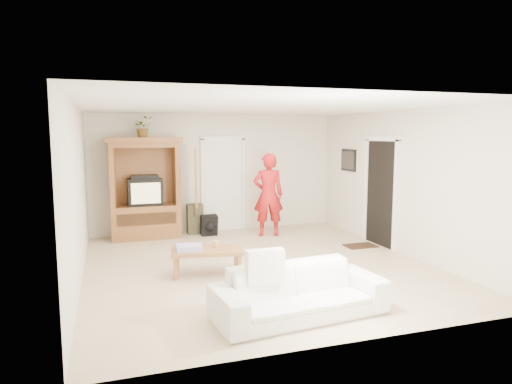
# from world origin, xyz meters

# --- Properties ---
(floor) EXTENTS (6.00, 6.00, 0.00)m
(floor) POSITION_xyz_m (0.00, 0.00, 0.00)
(floor) COLOR tan
(floor) RESTS_ON ground
(ceiling) EXTENTS (6.00, 6.00, 0.00)m
(ceiling) POSITION_xyz_m (0.00, 0.00, 2.60)
(ceiling) COLOR white
(ceiling) RESTS_ON floor
(wall_back) EXTENTS (5.50, 0.00, 5.50)m
(wall_back) POSITION_xyz_m (0.00, 3.00, 1.30)
(wall_back) COLOR silver
(wall_back) RESTS_ON floor
(wall_front) EXTENTS (5.50, 0.00, 5.50)m
(wall_front) POSITION_xyz_m (0.00, -3.00, 1.30)
(wall_front) COLOR silver
(wall_front) RESTS_ON floor
(wall_left) EXTENTS (0.00, 6.00, 6.00)m
(wall_left) POSITION_xyz_m (-2.75, 0.00, 1.30)
(wall_left) COLOR silver
(wall_left) RESTS_ON floor
(wall_right) EXTENTS (0.00, 6.00, 6.00)m
(wall_right) POSITION_xyz_m (2.75, 0.00, 1.30)
(wall_right) COLOR silver
(wall_right) RESTS_ON floor
(armoire) EXTENTS (1.82, 1.14, 2.10)m
(armoire) POSITION_xyz_m (-1.58, 2.66, 0.91)
(armoire) COLOR brown
(armoire) RESTS_ON floor
(door_back) EXTENTS (0.85, 0.05, 2.04)m
(door_back) POSITION_xyz_m (0.15, 2.97, 1.02)
(door_back) COLOR white
(door_back) RESTS_ON floor
(doorway_right) EXTENTS (0.05, 0.90, 2.04)m
(doorway_right) POSITION_xyz_m (2.73, 0.60, 1.02)
(doorway_right) COLOR black
(doorway_right) RESTS_ON floor
(framed_picture) EXTENTS (0.03, 0.60, 0.48)m
(framed_picture) POSITION_xyz_m (2.73, 1.90, 1.60)
(framed_picture) COLOR black
(framed_picture) RESTS_ON wall_right
(doormat) EXTENTS (0.60, 0.40, 0.02)m
(doormat) POSITION_xyz_m (2.30, 0.60, 0.01)
(doormat) COLOR #382316
(doormat) RESTS_ON floor
(plant) EXTENTS (0.46, 0.42, 0.42)m
(plant) POSITION_xyz_m (-1.60, 2.63, 2.31)
(plant) COLOR #4C7238
(plant) RESTS_ON armoire
(man) EXTENTS (0.72, 0.55, 1.77)m
(man) POSITION_xyz_m (0.91, 2.05, 0.88)
(man) COLOR #AE1718
(man) RESTS_ON floor
(sofa) EXTENTS (2.15, 1.02, 0.61)m
(sofa) POSITION_xyz_m (-0.21, -2.19, 0.30)
(sofa) COLOR white
(sofa) RESTS_ON floor
(coffee_table) EXTENTS (1.18, 0.78, 0.41)m
(coffee_table) POSITION_xyz_m (-0.91, -0.22, 0.35)
(coffee_table) COLOR brown
(coffee_table) RESTS_ON floor
(towel) EXTENTS (0.41, 0.32, 0.08)m
(towel) POSITION_xyz_m (-1.18, -0.22, 0.45)
(towel) COLOR #FC54C3
(towel) RESTS_ON coffee_table
(candle) EXTENTS (0.08, 0.08, 0.10)m
(candle) POSITION_xyz_m (-0.76, -0.17, 0.46)
(candle) COLOR tan
(candle) RESTS_ON coffee_table
(backpack_black) EXTENTS (0.35, 0.21, 0.43)m
(backpack_black) POSITION_xyz_m (-0.30, 2.44, 0.22)
(backpack_black) COLOR black
(backpack_black) RESTS_ON floor
(backpack_olive) EXTENTS (0.35, 0.26, 0.65)m
(backpack_olive) POSITION_xyz_m (-0.54, 2.76, 0.32)
(backpack_olive) COLOR #47442B
(backpack_olive) RESTS_ON floor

